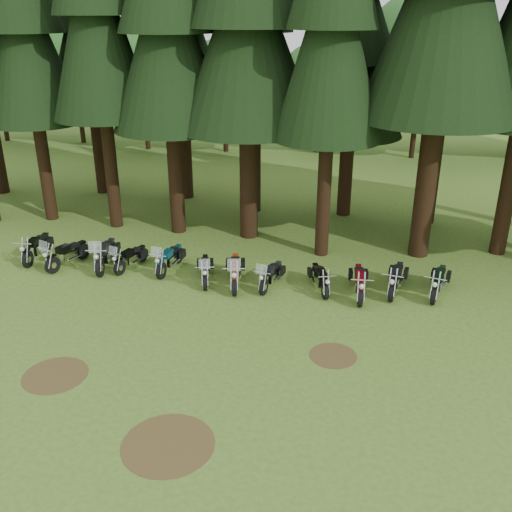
% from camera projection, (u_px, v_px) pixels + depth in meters
% --- Properties ---
extents(ground, '(120.00, 120.00, 0.00)m').
position_uv_depth(ground, '(181.00, 348.00, 17.07)').
color(ground, '#476B24').
rests_on(ground, ground).
extents(pine_back_1, '(4.52, 4.52, 16.22)m').
position_uv_depth(pine_back_1, '(82.00, 1.00, 27.77)').
color(pine_back_1, black).
rests_on(pine_back_1, ground).
extents(pine_back_3, '(4.35, 4.35, 16.20)m').
position_uv_depth(pine_back_3, '(255.00, 0.00, 24.91)').
color(pine_back_3, black).
rests_on(pine_back_3, ground).
extents(pine_back_4, '(4.94, 4.94, 13.78)m').
position_uv_depth(pine_back_4, '(354.00, 36.00, 24.97)').
color(pine_back_4, black).
rests_on(pine_back_4, ground).
extents(decid_1, '(7.91, 7.69, 9.88)m').
position_uv_depth(decid_1, '(77.00, 62.00, 40.80)').
color(decid_1, black).
rests_on(decid_1, ground).
extents(decid_2, '(6.72, 6.53, 8.40)m').
position_uv_depth(decid_2, '(146.00, 78.00, 39.26)').
color(decid_2, black).
rests_on(decid_2, ground).
extents(decid_3, '(6.12, 5.95, 7.65)m').
position_uv_depth(decid_3, '(228.00, 86.00, 38.72)').
color(decid_3, black).
rests_on(decid_3, ground).
extents(decid_4, '(5.93, 5.76, 7.41)m').
position_uv_depth(decid_4, '(322.00, 89.00, 38.72)').
color(decid_4, black).
rests_on(decid_4, ground).
extents(decid_5, '(8.45, 8.21, 10.56)m').
position_uv_depth(decid_5, '(428.00, 62.00, 36.21)').
color(decid_5, black).
rests_on(decid_5, ground).
extents(dirt_patch_0, '(1.80, 1.80, 0.01)m').
position_uv_depth(dirt_patch_0, '(55.00, 375.00, 15.81)').
color(dirt_patch_0, '#4C3D1E').
rests_on(dirt_patch_0, ground).
extents(dirt_patch_1, '(1.40, 1.40, 0.01)m').
position_uv_depth(dirt_patch_1, '(333.00, 356.00, 16.70)').
color(dirt_patch_1, '#4C3D1E').
rests_on(dirt_patch_1, ground).
extents(dirt_patch_2, '(2.20, 2.20, 0.01)m').
position_uv_depth(dirt_patch_2, '(168.00, 445.00, 13.29)').
color(dirt_patch_2, '#4C3D1E').
rests_on(dirt_patch_2, ground).
extents(motorcycle_0, '(0.40, 2.30, 0.93)m').
position_uv_depth(motorcycle_0, '(37.00, 248.00, 23.00)').
color(motorcycle_0, black).
rests_on(motorcycle_0, ground).
extents(motorcycle_1, '(0.98, 2.23, 1.43)m').
position_uv_depth(motorcycle_1, '(67.00, 255.00, 22.37)').
color(motorcycle_1, black).
rests_on(motorcycle_1, ground).
extents(motorcycle_2, '(0.70, 2.48, 1.55)m').
position_uv_depth(motorcycle_2, '(106.00, 255.00, 22.24)').
color(motorcycle_2, black).
rests_on(motorcycle_2, ground).
extents(motorcycle_3, '(0.79, 1.99, 1.26)m').
position_uv_depth(motorcycle_3, '(131.00, 258.00, 22.19)').
color(motorcycle_3, black).
rests_on(motorcycle_3, ground).
extents(motorcycle_4, '(0.53, 2.23, 1.40)m').
position_uv_depth(motorcycle_4, '(170.00, 259.00, 21.97)').
color(motorcycle_4, black).
rests_on(motorcycle_4, ground).
extents(motorcycle_5, '(0.82, 2.10, 1.33)m').
position_uv_depth(motorcycle_5, '(205.00, 270.00, 21.10)').
color(motorcycle_5, black).
rests_on(motorcycle_5, ground).
extents(motorcycle_6, '(0.80, 2.45, 1.54)m').
position_uv_depth(motorcycle_6, '(235.00, 272.00, 20.80)').
color(motorcycle_6, black).
rests_on(motorcycle_6, ground).
extents(motorcycle_7, '(0.66, 2.03, 1.28)m').
position_uv_depth(motorcycle_7, '(271.00, 276.00, 20.70)').
color(motorcycle_7, black).
rests_on(motorcycle_7, ground).
extents(motorcycle_8, '(0.81, 1.95, 0.83)m').
position_uv_depth(motorcycle_8, '(320.00, 279.00, 20.47)').
color(motorcycle_8, black).
rests_on(motorcycle_8, ground).
extents(motorcycle_9, '(0.41, 2.31, 0.94)m').
position_uv_depth(motorcycle_9, '(359.00, 283.00, 20.06)').
color(motorcycle_9, black).
rests_on(motorcycle_9, ground).
extents(motorcycle_10, '(0.54, 2.25, 0.92)m').
position_uv_depth(motorcycle_10, '(396.00, 280.00, 20.33)').
color(motorcycle_10, black).
rests_on(motorcycle_10, ground).
extents(motorcycle_11, '(0.67, 2.21, 0.91)m').
position_uv_depth(motorcycle_11, '(438.00, 282.00, 20.12)').
color(motorcycle_11, black).
rests_on(motorcycle_11, ground).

